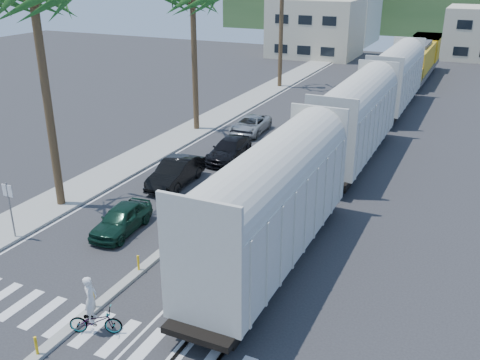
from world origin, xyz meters
name	(u,v)px	position (x,y,z in m)	size (l,w,h in m)	color
ground	(111,296)	(0.00, 0.00, 0.00)	(140.00, 140.00, 0.00)	#28282B
sidewalk	(212,120)	(-8.50, 25.00, 0.07)	(3.00, 90.00, 0.15)	gray
rails	(376,130)	(5.00, 28.00, 0.03)	(1.56, 100.00, 0.06)	black
median	(283,150)	(0.00, 19.96, 0.09)	(0.45, 60.00, 0.85)	gray
crosswalk	(77,324)	(0.00, -2.00, 0.01)	(14.00, 2.20, 0.01)	silver
lane_markings	(280,129)	(-2.15, 25.00, 0.00)	(9.42, 90.00, 0.01)	silver
freight_train	(374,101)	(5.00, 25.79, 2.91)	(3.00, 60.94, 5.85)	beige
street_sign	(9,203)	(-7.30, 2.00, 1.97)	(0.60, 0.08, 3.00)	slate
buildings	(363,20)	(-6.41, 71.66, 4.36)	(38.00, 27.00, 10.00)	beige
hillside	(430,0)	(0.00, 100.00, 6.00)	(80.00, 20.00, 12.00)	#385628
car_lead	(121,219)	(-3.01, 4.87, 0.70)	(2.01, 4.23, 1.40)	black
car_second	(176,172)	(-3.76, 11.34, 0.80)	(1.96, 4.96, 1.61)	black
car_third	(229,150)	(-2.81, 16.81, 0.71)	(2.30, 5.03, 1.43)	black
car_rear	(250,125)	(-3.99, 23.05, 0.68)	(2.49, 4.98, 1.35)	#A3A6A8
cyclist	(94,316)	(0.95, -2.07, 0.73)	(2.07, 2.44, 2.34)	#9EA0A5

